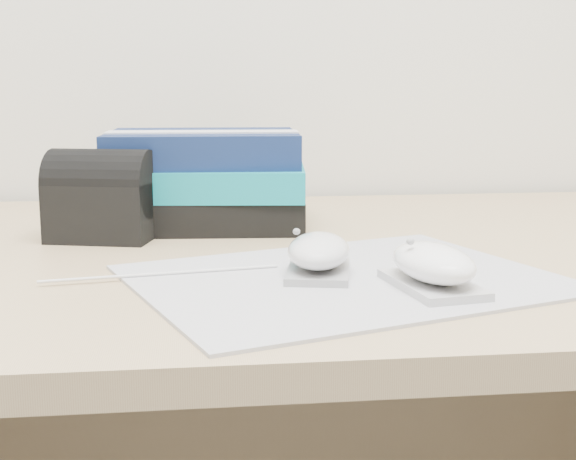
{
  "coord_description": "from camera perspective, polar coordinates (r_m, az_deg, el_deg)",
  "views": [
    {
      "loc": [
        -0.17,
        0.66,
        0.92
      ],
      "look_at": [
        -0.08,
        1.46,
        0.77
      ],
      "focal_mm": 50.0,
      "sensor_mm": 36.0,
      "label": 1
    }
  ],
  "objects": [
    {
      "name": "desk",
      "position": [
        1.08,
        2.89,
        -12.55
      ],
      "size": [
        1.6,
        0.8,
        0.73
      ],
      "color": "tan",
      "rests_on": "ground"
    },
    {
      "name": "book_stack",
      "position": [
        1.08,
        -5.84,
        3.62
      ],
      "size": [
        0.27,
        0.23,
        0.13
      ],
      "color": "black",
      "rests_on": "desk"
    },
    {
      "name": "mouse_rear",
      "position": [
        0.79,
        2.19,
        -1.72
      ],
      "size": [
        0.08,
        0.12,
        0.05
      ],
      "color": "gray",
      "rests_on": "mousepad"
    },
    {
      "name": "mouse_front",
      "position": [
        0.74,
        10.28,
        -2.57
      ],
      "size": [
        0.08,
        0.12,
        0.05
      ],
      "color": "#ACACAF",
      "rests_on": "mousepad"
    },
    {
      "name": "mousepad",
      "position": [
        0.78,
        4.06,
        -3.51
      ],
      "size": [
        0.47,
        0.42,
        0.0
      ],
      "primitive_type": "cube",
      "rotation": [
        0.0,
        0.0,
        0.33
      ],
      "color": "gray",
      "rests_on": "desk"
    },
    {
      "name": "usb_cable",
      "position": [
        0.8,
        -8.95,
        -3.09
      ],
      "size": [
        0.23,
        0.04,
        0.0
      ],
      "primitive_type": "cylinder",
      "rotation": [
        0.0,
        1.57,
        0.17
      ],
      "color": "silver",
      "rests_on": "mousepad"
    },
    {
      "name": "pouch",
      "position": [
        1.0,
        -13.1,
        2.36
      ],
      "size": [
        0.14,
        0.11,
        0.11
      ],
      "color": "black",
      "rests_on": "desk"
    }
  ]
}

